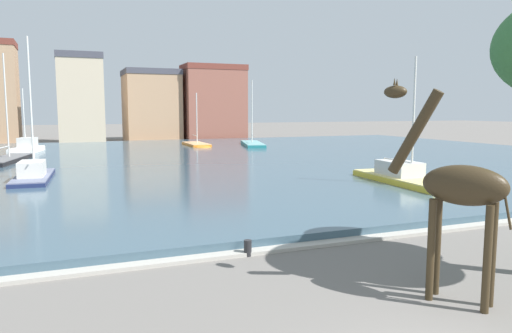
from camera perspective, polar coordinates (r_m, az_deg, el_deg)
harbor_water at (r=40.27m, az=-13.31°, el=0.48°), size 83.79×51.69×0.37m
quay_edge_coping at (r=15.38m, az=1.54°, el=-9.91°), size 83.79×0.50×0.12m
giraffe_statue at (r=11.88m, az=22.80°, el=-2.48°), size 1.92×2.77×5.23m
sailboat_white at (r=51.05m, az=-25.72°, el=1.74°), size 3.16×6.32×6.48m
sailboat_black at (r=43.40m, az=-27.20°, el=0.64°), size 3.56×9.29×8.87m
sailboat_navy at (r=31.62m, az=-24.87°, el=-1.05°), size 2.28×7.81×8.73m
sailboat_orange at (r=55.08m, az=-6.98°, el=2.44°), size 2.16×6.75×6.37m
sailboat_yellow at (r=27.84m, az=17.94°, el=-1.74°), size 2.81×9.01×7.33m
sailboat_teal at (r=56.01m, az=-0.50°, el=2.59°), size 4.27×9.66×7.84m
mooring_bollard at (r=14.91m, az=-0.99°, el=-9.68°), size 0.24×0.24×0.50m
townhouse_corner_house at (r=68.01m, az=-20.19°, el=7.55°), size 5.73×7.62×11.73m
townhouse_wide_warehouse at (r=71.98m, az=-12.34°, el=7.12°), size 7.75×7.85×10.17m
townhouse_tall_gabled at (r=71.71m, az=-5.04°, el=7.58°), size 9.04×5.32×10.99m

